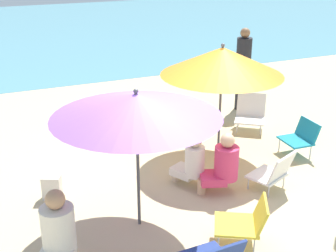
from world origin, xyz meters
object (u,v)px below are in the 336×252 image
object	(u,v)px
beach_chair_e	(250,113)
beach_bag	(52,187)
person_b	(243,69)
person_c	(223,164)
umbrella_purple	(136,106)
person_a	(192,162)
beach_chair_b	(301,136)
beach_chair_c	(274,172)
person_d	(57,234)
beach_chair_a	(246,221)
umbrella_orange	(222,61)

from	to	relation	value
beach_chair_e	beach_bag	distance (m)	4.10
person_b	person_c	world-z (taller)	person_b
beach_chair_e	person_b	xyz separation A→B (m)	(0.42, 1.00, 0.56)
umbrella_purple	person_c	xyz separation A→B (m)	(1.35, 0.27, -1.15)
person_a	beach_bag	world-z (taller)	person_a
beach_chair_b	beach_bag	world-z (taller)	beach_chair_b
beach_chair_c	person_a	distance (m)	1.18
beach_chair_c	person_d	size ratio (longest dim) A/B	0.68
beach_chair_e	person_c	xyz separation A→B (m)	(-1.69, -1.91, 0.13)
person_d	beach_chair_a	bearing A→B (deg)	110.41
beach_chair_b	person_d	bearing A→B (deg)	20.98
umbrella_purple	beach_chair_e	world-z (taller)	umbrella_purple
person_b	person_c	size ratio (longest dim) A/B	1.89
beach_chair_b	beach_chair_c	world-z (taller)	beach_chair_c
beach_chair_b	beach_chair_e	size ratio (longest dim) A/B	0.73
person_b	person_d	world-z (taller)	person_b
person_b	person_c	bearing A→B (deg)	26.19
beach_bag	person_a	bearing A→B (deg)	-13.74
beach_chair_c	person_a	xyz separation A→B (m)	(-1.03, 0.57, 0.10)
person_a	person_c	size ratio (longest dim) A/B	0.93
umbrella_orange	beach_chair_e	xyz separation A→B (m)	(1.12, 0.78, -1.29)
umbrella_purple	beach_chair_b	world-z (taller)	umbrella_purple
beach_chair_a	beach_chair_b	distance (m)	2.83
beach_chair_c	person_c	bearing A→B (deg)	48.16
person_a	umbrella_orange	bearing A→B (deg)	-75.40
beach_chair_b	beach_chair_c	bearing A→B (deg)	39.30
umbrella_purple	umbrella_orange	distance (m)	2.38
beach_chair_c	umbrella_orange	bearing A→B (deg)	-17.84
beach_chair_e	person_d	distance (m)	4.96
beach_chair_c	person_d	bearing A→B (deg)	77.01
umbrella_purple	person_b	distance (m)	4.76
umbrella_orange	beach_chair_a	bearing A→B (deg)	-111.97
umbrella_purple	person_b	xyz separation A→B (m)	(3.46, 3.18, -0.73)
person_c	beach_bag	bearing A→B (deg)	-0.33
person_b	beach_bag	bearing A→B (deg)	-2.06
person_a	person_b	bearing A→B (deg)	-70.65
beach_chair_a	person_d	world-z (taller)	person_d
umbrella_orange	beach_chair_e	world-z (taller)	umbrella_orange
beach_chair_b	person_a	bearing A→B (deg)	10.00
person_b	beach_chair_c	bearing A→B (deg)	38.03
person_c	beach_chair_b	bearing A→B (deg)	-142.31
beach_chair_b	person_b	world-z (taller)	person_b
umbrella_orange	beach_chair_c	size ratio (longest dim) A/B	2.87
person_c	beach_bag	size ratio (longest dim) A/B	2.68
umbrella_purple	beach_bag	bearing A→B (deg)	130.08
beach_chair_b	umbrella_orange	bearing A→B (deg)	-19.79
umbrella_purple	person_c	world-z (taller)	umbrella_purple
umbrella_purple	beach_chair_c	world-z (taller)	umbrella_purple
beach_chair_a	beach_chair_e	world-z (taller)	beach_chair_e
beach_chair_b	beach_chair_e	bearing A→B (deg)	-80.81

